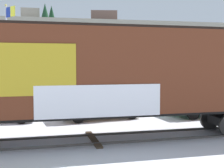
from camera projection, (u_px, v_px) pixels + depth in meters
ground_plane at (102, 140)px, 11.86m from camera, size 260.00×260.00×0.00m
track at (129, 137)px, 12.11m from camera, size 60.02×3.51×0.08m
freight_car at (107, 73)px, 11.73m from camera, size 16.92×3.17×4.43m
flagpole at (8, 41)px, 22.53m from camera, size 0.83×1.13×7.29m
hillside at (54, 51)px, 84.73m from camera, size 122.51×38.74×17.10m
parked_car_tan at (99, 102)px, 16.40m from camera, size 4.52×2.55×1.76m
parked_car_green at (206, 100)px, 17.33m from camera, size 4.75×2.49×1.74m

